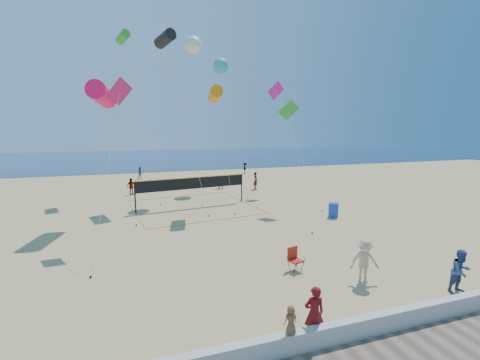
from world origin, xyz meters
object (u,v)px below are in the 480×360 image
object	(u,v)px
camp_chair	(294,257)
trash_barrel	(333,210)
volleyball_net	(192,187)
woman	(314,313)

from	to	relation	value
camp_chair	trash_barrel	size ratio (longest dim) A/B	1.12
camp_chair	volleyball_net	distance (m)	13.29
trash_barrel	camp_chair	bearing A→B (deg)	-134.25
woman	volleyball_net	distance (m)	17.55
woman	camp_chair	xyz separation A→B (m)	(1.70, 4.48, -0.26)
trash_barrel	woman	bearing A→B (deg)	-126.52
camp_chair	trash_barrel	bearing A→B (deg)	30.74
trash_barrel	volleyball_net	xyz separation A→B (m)	(-8.98, 6.15, 1.14)
woman	trash_barrel	xyz separation A→B (m)	(8.42, 11.37, -0.33)
woman	camp_chair	distance (m)	4.80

